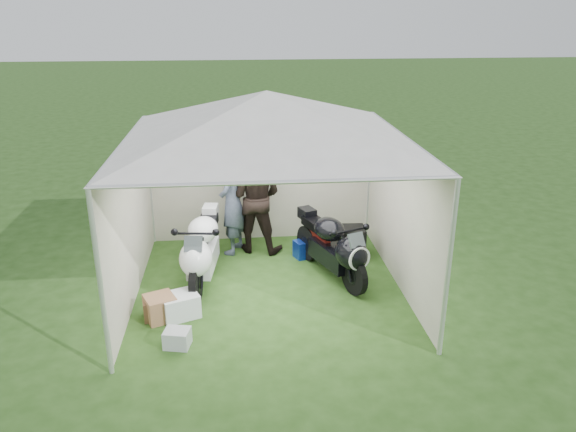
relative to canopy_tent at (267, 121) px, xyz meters
name	(u,v)px	position (x,y,z in m)	size (l,w,h in m)	color
ground	(269,287)	(0.00, -0.03, -2.58)	(80.00, 80.00, 0.00)	#224414
canopy_tent	(267,121)	(0.00, 0.00, 0.00)	(5.66, 5.66, 3.00)	silver
motorcycle_white	(202,248)	(-1.01, 0.21, -1.99)	(0.62, 2.13, 1.05)	black
motorcycle_black	(334,246)	(1.04, 0.18, -2.02)	(0.98, 1.91, 0.99)	black
paddock_stand	(306,248)	(0.71, 1.03, -2.42)	(0.40, 0.25, 0.30)	blue
person_dark_jacket	(255,196)	(-0.14, 1.42, -1.58)	(0.97, 0.75, 1.99)	black
person_blue_jacket	(232,202)	(-0.53, 1.37, -1.65)	(0.68, 0.44, 1.86)	slate
equipment_box	(349,242)	(1.44, 0.95, -2.31)	(0.54, 0.43, 0.54)	black
crate_0	(180,305)	(-1.30, -0.79, -2.41)	(0.50, 0.39, 0.33)	white
crate_1	(160,308)	(-1.56, -0.84, -2.40)	(0.39, 0.39, 0.34)	#906443
crate_2	(177,338)	(-1.27, -1.54, -2.46)	(0.32, 0.26, 0.23)	#AFB4B8
crate_3	(160,308)	(-1.57, -0.80, -2.43)	(0.43, 0.30, 0.28)	brown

